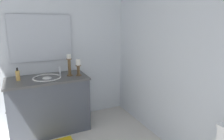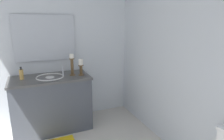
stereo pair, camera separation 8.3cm
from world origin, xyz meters
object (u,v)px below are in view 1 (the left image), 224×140
at_px(mirror, 41,38).
at_px(candle_holder_tall, 78,67).
at_px(sink_basin, 47,80).
at_px(vanity_cabinet, 49,104).
at_px(candle_holder_short, 69,65).
at_px(soap_bottle, 18,75).

bearing_deg(mirror, candle_holder_tall, 52.50).
height_order(sink_basin, mirror, mirror).
distance_m(vanity_cabinet, candle_holder_tall, 0.70).
xyz_separation_m(candle_holder_short, soap_bottle, (-0.05, -0.70, -0.09)).
bearing_deg(candle_holder_short, mirror, -132.23).
bearing_deg(candle_holder_short, soap_bottle, -94.41).
distance_m(mirror, candle_holder_short, 0.58).
xyz_separation_m(sink_basin, candle_holder_tall, (0.07, 0.45, 0.17)).
distance_m(mirror, soap_bottle, 0.65).
bearing_deg(sink_basin, vanity_cabinet, -90.00).
xyz_separation_m(vanity_cabinet, soap_bottle, (-0.04, -0.37, 0.48)).
height_order(mirror, soap_bottle, mirror).
bearing_deg(candle_holder_tall, vanity_cabinet, -98.23).
xyz_separation_m(vanity_cabinet, sink_basin, (-0.00, 0.00, 0.37)).
distance_m(candle_holder_tall, candle_holder_short, 0.14).
bearing_deg(mirror, sink_basin, 0.20).
distance_m(vanity_cabinet, mirror, 1.00).
bearing_deg(sink_basin, soap_bottle, -95.64).
height_order(candle_holder_short, soap_bottle, candle_holder_short).
bearing_deg(soap_bottle, candle_holder_tall, 82.94).
bearing_deg(vanity_cabinet, sink_basin, 90.00).
bearing_deg(candle_holder_tall, soap_bottle, -97.06).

